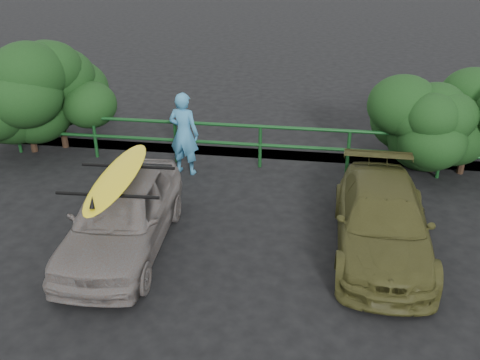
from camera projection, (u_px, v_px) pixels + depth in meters
The scene contains 9 objects.
ground at pixel (157, 295), 8.21m from camera, with size 80.00×80.00×0.00m, color black.
guardrail at pixel (217, 144), 12.44m from camera, with size 14.00×0.08×1.04m, color #13451B, non-canonical shape.
shrub_left at pixel (28, 98), 13.11m from camera, with size 3.20×2.40×2.55m, color #183C16, non-canonical shape.
shrub_right at pixel (440, 124), 11.96m from camera, with size 3.20×2.40×2.21m, color #183C16, non-canonical shape.
sedan at pixel (122, 215), 9.14m from camera, with size 1.52×3.78×1.29m, color slate.
olive_vehicle at pixel (382, 221), 9.13m from camera, with size 1.57×3.87×1.12m, color #484720.
man at pixel (184, 134), 11.85m from camera, with size 0.69×0.45×1.88m, color teal.
roof_rack at pixel (118, 180), 8.85m from camera, with size 1.66×1.17×0.06m, color black, non-canonical shape.
surfboard at pixel (118, 176), 8.82m from camera, with size 0.58×2.82×0.08m, color yellow.
Camera 1 is at (2.25, -6.37, 5.15)m, focal length 40.00 mm.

